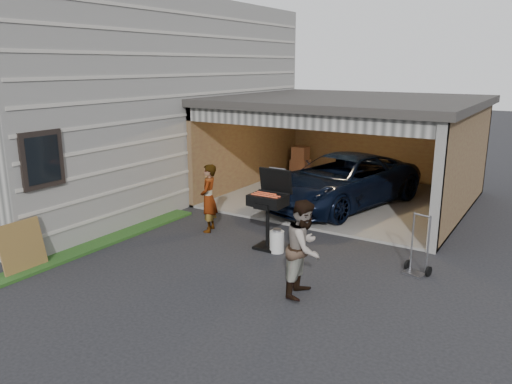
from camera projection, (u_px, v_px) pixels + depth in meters
ground at (173, 270)px, 9.39m from camera, size 80.00×80.00×0.00m
house at (107, 99)px, 15.08m from camera, size 7.00×11.00×5.50m
groundcover_strip at (51, 262)px, 9.72m from camera, size 0.50×8.00×0.06m
garage at (351, 133)px, 14.10m from camera, size 6.80×6.30×2.90m
minivan at (341, 183)px, 13.37m from camera, size 3.43×5.32×1.37m
woman at (209, 198)px, 11.42m from camera, size 0.58×0.68×1.58m
man at (304, 248)px, 8.23m from camera, size 0.70×0.86×1.64m
bbq_grill at (269, 203)px, 10.32m from camera, size 0.74×0.65×1.66m
propane_tank at (277, 242)px, 10.26m from camera, size 0.39×0.39×0.45m
plywood_panel at (22, 247)px, 9.24m from camera, size 0.24×0.87×0.95m
hand_truck at (417, 262)px, 9.19m from camera, size 0.50×0.44×1.14m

